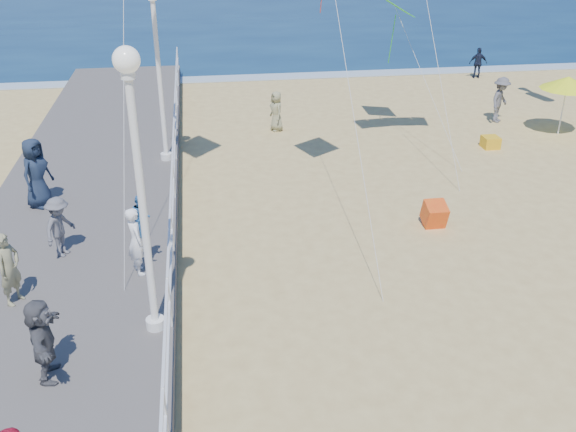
{
  "coord_description": "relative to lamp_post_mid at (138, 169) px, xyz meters",
  "views": [
    {
      "loc": [
        -4.31,
        -10.32,
        7.72
      ],
      "look_at": [
        -2.5,
        2.0,
        1.6
      ],
      "focal_mm": 40.0,
      "sensor_mm": 36.0,
      "label": 1
    }
  ],
  "objects": [
    {
      "name": "ground",
      "position": [
        5.35,
        0.0,
        -3.66
      ],
      "size": [
        160.0,
        160.0,
        0.0
      ],
      "primitive_type": "plane",
      "color": "#D8BC71",
      "rests_on": "ground"
    },
    {
      "name": "surf_line",
      "position": [
        5.35,
        20.5,
        -3.63
      ],
      "size": [
        160.0,
        1.2,
        0.04
      ],
      "primitive_type": "cube",
      "color": "silver",
      "rests_on": "ground"
    },
    {
      "name": "boardwalk",
      "position": [
        -2.15,
        0.0,
        -3.46
      ],
      "size": [
        5.0,
        44.0,
        0.4
      ],
      "primitive_type": "cube",
      "color": "#64605B",
      "rests_on": "ground"
    },
    {
      "name": "railing",
      "position": [
        0.3,
        0.0,
        -2.41
      ],
      "size": [
        0.05,
        42.0,
        0.55
      ],
      "color": "white",
      "rests_on": "boardwalk"
    },
    {
      "name": "lamp_post_mid",
      "position": [
        0.0,
        0.0,
        0.0
      ],
      "size": [
        0.44,
        0.44,
        5.32
      ],
      "color": "white",
      "rests_on": "boardwalk"
    },
    {
      "name": "lamp_post_far",
      "position": [
        0.0,
        9.0,
        0.0
      ],
      "size": [
        0.44,
        0.44,
        5.32
      ],
      "color": "white",
      "rests_on": "boardwalk"
    },
    {
      "name": "woman_holding_toddler",
      "position": [
        -0.43,
        2.13,
        -2.49
      ],
      "size": [
        0.54,
        0.66,
        1.55
      ],
      "primitive_type": "imported",
      "rotation": [
        0.0,
        0.0,
        1.91
      ],
      "color": "white",
      "rests_on": "boardwalk"
    },
    {
      "name": "toddler_held",
      "position": [
        -0.28,
        2.28,
        -1.95
      ],
      "size": [
        0.48,
        0.54,
        0.92
      ],
      "primitive_type": "imported",
      "rotation": [
        0.0,
        0.0,
        1.91
      ],
      "color": "#3377C0",
      "rests_on": "boardwalk"
    },
    {
      "name": "spectator_2",
      "position": [
        -2.19,
        3.17,
        -2.54
      ],
      "size": [
        0.89,
        1.07,
        1.44
      ],
      "primitive_type": "imported",
      "rotation": [
        0.0,
        0.0,
        1.11
      ],
      "color": "#5C5C61",
      "rests_on": "boardwalk"
    },
    {
      "name": "spectator_4",
      "position": [
        -3.23,
        6.02,
        -2.32
      ],
      "size": [
        0.98,
        1.09,
        1.88
      ],
      "primitive_type": "imported",
      "rotation": [
        0.0,
        0.0,
        1.03
      ],
      "color": "#1A263A",
      "rests_on": "boardwalk"
    },
    {
      "name": "spectator_5",
      "position": [
        -1.74,
        -1.16,
        -2.49
      ],
      "size": [
        0.57,
        1.45,
        1.53
      ],
      "primitive_type": "imported",
      "rotation": [
        0.0,
        0.0,
        1.65
      ],
      "color": "#505055",
      "rests_on": "boardwalk"
    },
    {
      "name": "spectator_6",
      "position": [
        -2.85,
        1.31,
        -2.48
      ],
      "size": [
        0.59,
        0.68,
        1.56
      ],
      "primitive_type": "imported",
      "rotation": [
        0.0,
        0.0,
        1.11
      ],
      "color": "gray",
      "rests_on": "boardwalk"
    },
    {
      "name": "beach_walker_a",
      "position": [
        12.61,
        12.29,
        -2.79
      ],
      "size": [
        1.26,
        1.25,
        1.75
      ],
      "primitive_type": "imported",
      "rotation": [
        0.0,
        0.0,
        0.77
      ],
      "color": "#57575C",
      "rests_on": "ground"
    },
    {
      "name": "beach_walker_b",
      "position": [
        14.61,
        18.97,
        -2.94
      ],
      "size": [
        0.9,
        0.49,
        1.45
      ],
      "primitive_type": "imported",
      "rotation": [
        0.0,
        0.0,
        2.98
      ],
      "color": "#161C31",
      "rests_on": "ground"
    },
    {
      "name": "beach_walker_c",
      "position": [
        3.96,
        12.52,
        -2.92
      ],
      "size": [
        0.65,
        0.82,
        1.48
      ],
      "primitive_type": "imported",
      "rotation": [
        0.0,
        0.0,
        -1.29
      ],
      "color": "#939065",
      "rests_on": "ground"
    },
    {
      "name": "box_kite",
      "position": [
        7.03,
        4.05,
        -3.36
      ],
      "size": [
        0.55,
        0.71,
        0.74
      ],
      "primitive_type": "cube",
      "rotation": [
        0.31,
        0.0,
        0.01
      ],
      "color": "red",
      "rests_on": "ground"
    },
    {
      "name": "beach_umbrella",
      "position": [
        14.2,
        10.58,
        -1.75
      ],
      "size": [
        1.9,
        1.9,
        2.14
      ],
      "color": "white",
      "rests_on": "ground"
    },
    {
      "name": "beach_chair_left",
      "position": [
        11.08,
        9.55,
        -3.46
      ],
      "size": [
        0.55,
        0.55,
        0.4
      ],
      "primitive_type": "cube",
      "color": "gold",
      "rests_on": "ground"
    },
    {
      "name": "kite_diamond_green",
      "position": [
        7.97,
        11.78,
        0.87
      ],
      "size": [
        1.15,
        1.31,
        0.66
      ],
      "primitive_type": "cube",
      "rotation": [
        0.52,
        0.0,
        1.55
      ],
      "color": "green"
    }
  ]
}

